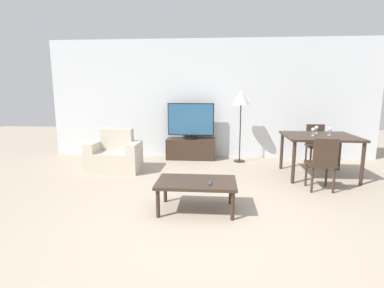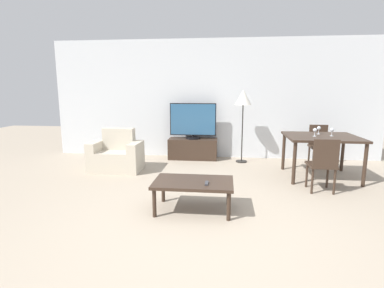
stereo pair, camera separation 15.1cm
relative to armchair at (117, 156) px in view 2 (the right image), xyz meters
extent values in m
plane|color=tan|center=(1.82, -2.41, -0.30)|extent=(18.00, 18.00, 0.00)
cube|color=silver|center=(1.82, 1.44, 1.05)|extent=(7.53, 0.06, 2.70)
cube|color=beige|center=(0.00, -0.03, -0.10)|extent=(0.62, 0.61, 0.39)
cube|color=beige|center=(0.00, 0.17, 0.31)|extent=(0.62, 0.20, 0.42)
cube|color=beige|center=(-0.40, -0.03, -0.01)|extent=(0.18, 0.61, 0.57)
cube|color=beige|center=(0.40, -0.03, -0.01)|extent=(0.18, 0.61, 0.57)
cube|color=#38281E|center=(1.38, 1.15, -0.06)|extent=(1.10, 0.44, 0.47)
cylinder|color=black|center=(1.38, 1.15, 0.19)|extent=(0.32, 0.32, 0.03)
cylinder|color=black|center=(1.38, 1.15, 0.23)|extent=(0.04, 0.04, 0.05)
cube|color=black|center=(1.38, 1.15, 0.61)|extent=(1.04, 0.04, 0.72)
cube|color=#2D5B84|center=(1.38, 1.13, 0.61)|extent=(1.01, 0.01, 0.69)
cube|color=#38281E|center=(1.72, -1.81, 0.09)|extent=(1.03, 0.64, 0.04)
cylinder|color=#38281E|center=(1.26, -2.07, -0.11)|extent=(0.05, 0.05, 0.36)
cylinder|color=#38281E|center=(2.18, -2.07, -0.11)|extent=(0.05, 0.05, 0.36)
cylinder|color=#38281E|center=(1.26, -1.54, -0.11)|extent=(0.05, 0.05, 0.36)
cylinder|color=#38281E|center=(2.18, -1.54, -0.11)|extent=(0.05, 0.05, 0.36)
cube|color=#38281E|center=(3.83, -0.04, 0.45)|extent=(1.24, 1.08, 0.04)
cylinder|color=#38281E|center=(3.27, -0.52, 0.07)|extent=(0.06, 0.06, 0.72)
cylinder|color=#38281E|center=(4.39, -0.52, 0.07)|extent=(0.06, 0.06, 0.72)
cylinder|color=#38281E|center=(3.27, 0.44, 0.07)|extent=(0.06, 0.06, 0.72)
cylinder|color=#38281E|center=(4.39, 0.44, 0.07)|extent=(0.06, 0.06, 0.72)
cube|color=#38281E|center=(3.61, -0.81, 0.12)|extent=(0.40, 0.40, 0.04)
cylinder|color=#38281E|center=(3.45, -0.65, -0.10)|extent=(0.04, 0.04, 0.40)
cylinder|color=#38281E|center=(3.78, -0.65, -0.10)|extent=(0.04, 0.04, 0.40)
cylinder|color=#38281E|center=(3.45, -0.97, -0.10)|extent=(0.04, 0.04, 0.40)
cylinder|color=#38281E|center=(3.78, -0.97, -0.10)|extent=(0.04, 0.04, 0.40)
cube|color=#38281E|center=(3.61, -0.99, 0.35)|extent=(0.37, 0.04, 0.42)
cube|color=#38281E|center=(4.05, 0.73, 0.12)|extent=(0.40, 0.40, 0.04)
cylinder|color=#38281E|center=(3.88, 0.56, -0.10)|extent=(0.04, 0.04, 0.40)
cylinder|color=#38281E|center=(4.21, 0.56, -0.10)|extent=(0.04, 0.04, 0.40)
cylinder|color=#38281E|center=(3.88, 0.89, -0.10)|extent=(0.04, 0.04, 0.40)
cylinder|color=#38281E|center=(4.21, 0.89, -0.10)|extent=(0.04, 0.04, 0.40)
cube|color=#38281E|center=(4.05, 0.91, 0.35)|extent=(0.37, 0.04, 0.42)
cylinder|color=black|center=(2.48, 0.97, -0.28)|extent=(0.24, 0.24, 0.02)
cylinder|color=black|center=(2.48, 0.97, 0.34)|extent=(0.02, 0.02, 1.23)
cone|color=white|center=(2.48, 0.97, 1.12)|extent=(0.35, 0.35, 0.32)
cube|color=#38383D|center=(1.90, -1.91, 0.12)|extent=(0.04, 0.15, 0.02)
cylinder|color=silver|center=(3.99, -0.04, 0.47)|extent=(0.06, 0.06, 0.01)
cylinder|color=silver|center=(3.99, -0.04, 0.51)|extent=(0.01, 0.01, 0.07)
sphere|color=silver|center=(3.99, -0.04, 0.58)|extent=(0.07, 0.07, 0.07)
cylinder|color=silver|center=(3.83, 0.17, 0.47)|extent=(0.06, 0.06, 0.01)
cylinder|color=silver|center=(3.83, 0.17, 0.51)|extent=(0.01, 0.01, 0.07)
sphere|color=silver|center=(3.83, 0.17, 0.58)|extent=(0.07, 0.07, 0.07)
cylinder|color=silver|center=(3.68, -0.12, 0.47)|extent=(0.06, 0.06, 0.01)
cylinder|color=silver|center=(3.68, -0.12, 0.51)|extent=(0.01, 0.01, 0.07)
sphere|color=silver|center=(3.68, -0.12, 0.58)|extent=(0.07, 0.07, 0.07)
camera|label=1|loc=(1.97, -5.55, 1.29)|focal=28.00mm
camera|label=2|loc=(2.12, -5.53, 1.29)|focal=28.00mm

